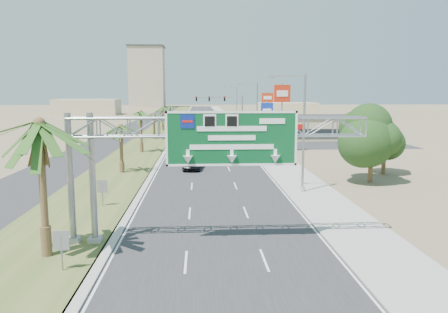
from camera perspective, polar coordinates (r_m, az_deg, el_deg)
name	(u,v)px	position (r m, az deg, el deg)	size (l,w,h in m)	color
road	(204,123)	(124.40, -2.65, 4.42)	(12.00, 300.00, 0.02)	#28282B
sidewalk_right	(234,123)	(124.77, 1.27, 4.45)	(4.00, 300.00, 0.10)	#9E9B93
median_grass	(169,123)	(124.70, -7.26, 4.39)	(7.00, 300.00, 0.12)	#3E5124
opposing_road	(144,123)	(125.38, -10.46, 4.32)	(8.00, 300.00, 0.02)	#28282B
sign_gantry	(203,137)	(24.15, -2.75, 2.57)	(16.75, 1.24, 7.50)	gray
palm_near	(39,124)	(23.54, -23.00, 3.91)	(5.70, 5.70, 8.35)	brown
palm_row_b	(121,127)	(46.97, -13.35, 3.74)	(3.99, 3.99, 5.95)	brown
palm_row_c	(141,113)	(62.71, -10.83, 5.61)	(3.99, 3.99, 6.75)	brown
palm_row_d	(154,115)	(80.63, -9.13, 5.34)	(3.99, 3.99, 5.45)	brown
palm_row_e	(163,108)	(99.50, -8.03, 6.30)	(3.99, 3.99, 6.15)	brown
palm_row_f	(170,106)	(124.43, -7.07, 6.53)	(3.99, 3.99, 5.75)	brown
streetlight_near	(301,138)	(37.29, 10.06, 2.38)	(3.27, 0.44, 10.00)	gray
streetlight_mid	(256,118)	(66.76, 4.16, 5.06)	(3.27, 0.44, 10.00)	gray
streetlight_far	(236,109)	(102.53, 1.57, 6.21)	(3.27, 0.44, 10.00)	gray
signal_mast	(232,111)	(86.39, 1.05, 5.92)	(10.28, 0.71, 8.00)	gray
store_building	(324,128)	(83.66, 12.95, 3.68)	(18.00, 10.00, 4.00)	#CDB98B
oak_near	(372,135)	(43.45, 18.78, 2.67)	(4.50, 4.50, 6.80)	brown
oak_far	(385,138)	(48.35, 20.28, 2.28)	(3.50, 3.50, 5.60)	brown
median_signback_a	(61,243)	(22.28, -20.49, -10.59)	(0.75, 0.08, 2.08)	gray
median_signback_b	(102,188)	(33.65, -15.62, -4.03)	(0.75, 0.08, 2.08)	gray
tower_distant	(147,77)	(266.04, -10.02, 10.15)	(20.00, 16.00, 35.00)	tan
building_distant_left	(87,107)	(179.60, -17.43, 6.20)	(24.00, 14.00, 6.00)	#CDB98B
building_distant_right	(287,110)	(157.35, 8.28, 6.06)	(20.00, 12.00, 5.00)	#CDB98B
car_left_lane	(193,162)	(48.76, -4.06, -0.71)	(1.96, 4.87, 1.66)	black
car_mid_lane	(215,137)	(76.55, -1.15, 2.58)	(1.72, 4.92, 1.62)	maroon
car_right_lane	(220,136)	(77.18, -0.52, 2.63)	(2.71, 5.87, 1.63)	gray
car_far	(196,128)	(95.79, -3.66, 3.69)	(2.15, 5.29, 1.53)	black
pole_sign_red_near	(282,98)	(62.15, 7.60, 7.59)	(2.40, 0.85, 9.78)	gray
pole_sign_blue	(267,113)	(72.83, 5.63, 5.64)	(2.02, 0.62, 7.05)	gray
pole_sign_red_far	(267,101)	(84.48, 5.69, 7.17)	(2.22, 0.56, 8.63)	gray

